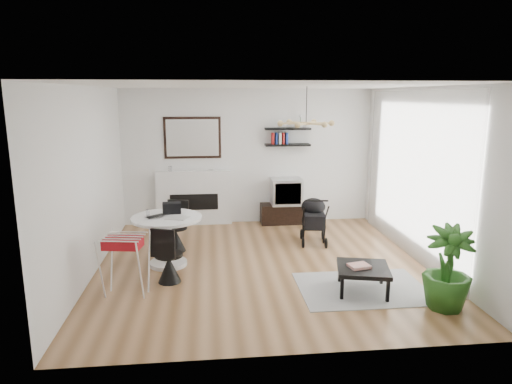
{
  "coord_description": "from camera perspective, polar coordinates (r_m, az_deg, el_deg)",
  "views": [
    {
      "loc": [
        -0.8,
        -6.6,
        2.57
      ],
      "look_at": [
        -0.06,
        0.4,
        1.07
      ],
      "focal_mm": 32.0,
      "sensor_mm": 36.0,
      "label": 1
    }
  ],
  "objects": [
    {
      "name": "wall_left",
      "position": [
        6.93,
        -20.15,
        1.12
      ],
      "size": [
        0.0,
        5.0,
        5.0
      ],
      "primitive_type": "plane",
      "rotation": [
        1.57,
        0.0,
        1.57
      ],
      "color": "white",
      "rests_on": "floor"
    },
    {
      "name": "stroller",
      "position": [
        8.15,
        7.21,
        -3.72
      ],
      "size": [
        0.53,
        0.75,
        0.88
      ],
      "rotation": [
        0.0,
        0.0,
        -0.14
      ],
      "color": "black",
      "rests_on": "floor"
    },
    {
      "name": "shelf_upper",
      "position": [
        9.13,
        3.99,
        7.9
      ],
      "size": [
        0.9,
        0.25,
        0.04
      ],
      "primitive_type": "cube",
      "color": "black",
      "rests_on": "wall_back"
    },
    {
      "name": "magazines",
      "position": [
        6.22,
        12.76,
        -9.0
      ],
      "size": [
        0.3,
        0.26,
        0.04
      ],
      "primitive_type": "cube",
      "rotation": [
        0.0,
        0.0,
        0.23
      ],
      "color": "#BA402E",
      "rests_on": "coffee_table"
    },
    {
      "name": "laptop",
      "position": [
        6.98,
        -12.24,
        -3.08
      ],
      "size": [
        0.37,
        0.36,
        0.02
      ],
      "primitive_type": "imported",
      "rotation": [
        0.0,
        0.0,
        0.71
      ],
      "color": "black",
      "rests_on": "dining_table"
    },
    {
      "name": "crt_tv",
      "position": [
        9.23,
        3.77,
        0.1
      ],
      "size": [
        0.61,
        0.53,
        0.53
      ],
      "color": "#BDBDBF",
      "rests_on": "tv_console"
    },
    {
      "name": "fireplace",
      "position": [
        9.23,
        -7.77,
        0.1
      ],
      "size": [
        1.5,
        0.17,
        2.16
      ],
      "color": "white",
      "rests_on": "floor"
    },
    {
      "name": "coffee_table",
      "position": [
        6.27,
        13.25,
        -9.41
      ],
      "size": [
        0.8,
        0.8,
        0.34
      ],
      "rotation": [
        0.0,
        0.0,
        -0.24
      ],
      "color": "black",
      "rests_on": "rug"
    },
    {
      "name": "drinking_glass",
      "position": [
        7.16,
        -13.39,
        -2.49
      ],
      "size": [
        0.05,
        0.05,
        0.09
      ],
      "primitive_type": "cylinder",
      "color": "white",
      "rests_on": "dining_table"
    },
    {
      "name": "sheer_curtain",
      "position": [
        7.61,
        18.92,
        2.13
      ],
      "size": [
        0.04,
        3.6,
        2.6
      ],
      "primitive_type": "cube",
      "color": "white",
      "rests_on": "wall_right"
    },
    {
      "name": "rug",
      "position": [
        6.48,
        13.13,
        -11.64
      ],
      "size": [
        1.71,
        1.24,
        0.01
      ],
      "primitive_type": "cube",
      "color": "gray",
      "rests_on": "floor"
    },
    {
      "name": "tv_console",
      "position": [
        9.35,
        3.91,
        -2.69
      ],
      "size": [
        1.08,
        0.38,
        0.41
      ],
      "primitive_type": "cube",
      "color": "black",
      "rests_on": "floor"
    },
    {
      "name": "drying_rack",
      "position": [
        6.22,
        -16.02,
        -8.62
      ],
      "size": [
        0.62,
        0.59,
        0.82
      ],
      "rotation": [
        0.0,
        0.0,
        -0.16
      ],
      "color": "white",
      "rests_on": "floor"
    },
    {
      "name": "pendant_lamp",
      "position": [
        7.08,
        6.28,
        8.53
      ],
      "size": [
        0.9,
        0.9,
        0.1
      ],
      "primitive_type": null,
      "color": "tan",
      "rests_on": "ceiling"
    },
    {
      "name": "chair_far",
      "position": [
        7.8,
        -9.98,
        -5.36
      ],
      "size": [
        0.43,
        0.44,
        0.84
      ],
      "rotation": [
        0.0,
        0.0,
        -0.28
      ],
      "color": "black",
      "rests_on": "floor"
    },
    {
      "name": "ceiling",
      "position": [
        6.65,
        0.89,
        13.12
      ],
      "size": [
        5.0,
        5.0,
        0.0
      ],
      "primitive_type": "plane",
      "color": "white",
      "rests_on": "wall_back"
    },
    {
      "name": "chair_near",
      "position": [
        6.54,
        -10.87,
        -8.92
      ],
      "size": [
        0.43,
        0.44,
        0.82
      ],
      "rotation": [
        0.0,
        0.0,
        2.8
      ],
      "color": "black",
      "rests_on": "floor"
    },
    {
      "name": "newspaper",
      "position": [
        6.92,
        -9.8,
        -3.17
      ],
      "size": [
        0.39,
        0.35,
        0.01
      ],
      "primitive_type": "cube",
      "rotation": [
        0.0,
        0.0,
        -0.37
      ],
      "color": "silver",
      "rests_on": "dining_table"
    },
    {
      "name": "shelf_lower",
      "position": [
        9.16,
        3.96,
        5.9
      ],
      "size": [
        0.9,
        0.25,
        0.04
      ],
      "primitive_type": "cube",
      "color": "black",
      "rests_on": "wall_back"
    },
    {
      "name": "dining_table",
      "position": [
        7.09,
        -11.04,
        -5.1
      ],
      "size": [
        1.06,
        1.06,
        0.77
      ],
      "color": "white",
      "rests_on": "floor"
    },
    {
      "name": "wall_back",
      "position": [
        9.22,
        -1.0,
        4.4
      ],
      "size": [
        5.0,
        0.0,
        5.0
      ],
      "primitive_type": "plane",
      "rotation": [
        1.57,
        0.0,
        0.0
      ],
      "color": "white",
      "rests_on": "floor"
    },
    {
      "name": "potted_plant",
      "position": [
        6.06,
        22.83,
        -8.76
      ],
      "size": [
        0.72,
        0.72,
        1.04
      ],
      "primitive_type": "imported",
      "rotation": [
        0.0,
        0.0,
        -0.28
      ],
      "color": "#225317",
      "rests_on": "floor"
    },
    {
      "name": "floor",
      "position": [
        7.13,
        0.82,
        -9.12
      ],
      "size": [
        5.0,
        5.0,
        0.0
      ],
      "primitive_type": "plane",
      "color": "brown",
      "rests_on": "ground"
    },
    {
      "name": "wall_right",
      "position": [
        7.48,
        20.25,
        1.87
      ],
      "size": [
        0.0,
        5.0,
        5.0
      ],
      "primitive_type": "plane",
      "rotation": [
        1.57,
        0.0,
        -1.57
      ],
      "color": "white",
      "rests_on": "floor"
    },
    {
      "name": "black_bag",
      "position": [
        7.19,
        -10.48,
        -1.98
      ],
      "size": [
        0.29,
        0.19,
        0.17
      ],
      "primitive_type": "cube",
      "rotation": [
        0.0,
        0.0,
        0.07
      ],
      "color": "black",
      "rests_on": "dining_table"
    }
  ]
}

